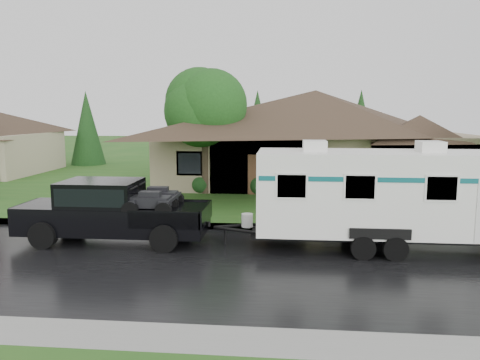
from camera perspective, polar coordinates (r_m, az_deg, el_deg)
name	(u,v)px	position (r m, az deg, el deg)	size (l,w,h in m)	color
ground	(279,246)	(15.83, 4.75, -8.05)	(140.00, 140.00, 0.00)	#24561B
road	(278,266)	(13.92, 4.65, -10.35)	(140.00, 8.00, 0.01)	black
curb	(280,228)	(17.98, 4.84, -5.81)	(140.00, 0.50, 0.15)	gray
lawn	(282,180)	(30.50, 5.10, 0.03)	(140.00, 26.00, 0.15)	#24561B
house_main	(320,126)	(29.12, 9.72, 6.50)	(19.44, 10.80, 6.90)	gray
tree_left_green	(205,108)	(24.67, -4.31, 8.69)	(3.90, 3.90, 6.45)	#382B1E
shrub_row	(319,185)	(24.85, 9.65, -0.60)	(13.60, 1.00, 1.00)	#143814
pickup_truck	(110,209)	(16.68, -15.52, -3.44)	(6.39, 2.43, 2.13)	black
travel_trailer	(373,192)	(15.73, 15.96, -1.44)	(7.88, 2.77, 3.54)	white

